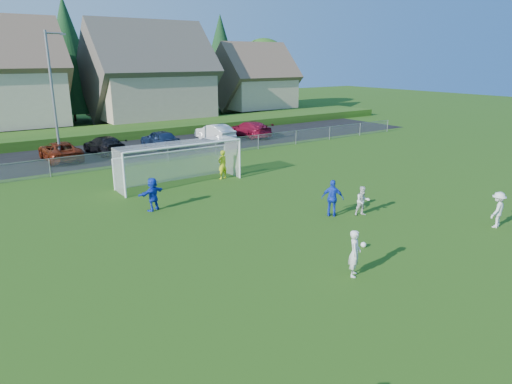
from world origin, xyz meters
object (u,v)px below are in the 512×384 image
Objects in this scene: car_d at (104,145)px; player_blue_a at (333,198)px; car_c at (60,151)px; player_blue_b at (153,194)px; car_f at (215,132)px; soccer_goal at (178,157)px; player_white_a at (355,253)px; player_white_b at (363,201)px; soccer_ball at (363,245)px; car_g at (249,129)px; goalkeeper at (223,165)px; player_white_c at (498,210)px; car_e at (160,139)px.

player_blue_a is at bearing 94.60° from car_d.
player_blue_b is at bearing 93.38° from car_c.
soccer_goal is (-9.13, -11.57, 0.89)m from car_f.
player_white_b is at bearing -2.25° from player_white_a.
player_blue_a is at bearing -70.54° from soccer_goal.
player_white_b is at bearing -163.83° from player_blue_a.
player_white_a reaches higher than soccer_ball.
player_white_b is 0.32× the size of car_f.
player_blue_b is at bearing 39.96° from car_g.
soccer_goal is (-1.77, 12.97, 1.52)m from soccer_ball.
car_c is (-8.92, 21.02, -0.02)m from player_white_b.
goalkeeper is (3.05, 13.87, 0.07)m from player_white_a.
player_white_c is 0.35× the size of car_d.
car_c is 3.45m from car_d.
player_blue_a reaches higher than player_white_b.
player_white_b is 11.29m from soccer_goal.
car_c is at bearing 136.20° from player_white_b.
soccer_goal reaches higher than car_g.
car_c is at bearing 3.20° from car_d.
car_f is (10.06, 0.21, 0.06)m from car_d.
car_c is 7.87m from car_e.
goalkeeper is 0.36× the size of car_c.
goalkeeper is 0.24× the size of soccer_goal.
player_white_a is 0.33× the size of car_c.
goalkeeper is at bearing -171.18° from player_blue_b.
car_d is 1.05× the size of car_f.
car_f reaches higher than car_d.
player_blue_b is 14.65m from car_c.
player_white_a is 27.68m from car_f.
car_c is at bearing -105.99° from player_blue_b.
car_g is at bearing 178.16° from car_e.
soccer_ball is at bearing 67.91° from car_f.
player_white_c is (8.64, -0.31, -0.02)m from player_white_a.
player_white_b is at bearing 90.37° from goalkeeper.
goalkeeper reaches higher than player_blue_b.
soccer_goal is (-2.70, 0.56, 0.73)m from goalkeeper.
goalkeeper reaches higher than player_white_c.
player_blue_b reaches higher than player_white_b.
car_d is at bearing -31.16° from player_blue_a.
goalkeeper is at bearing 124.30° from player_white_b.
car_c is at bearing -68.91° from goalkeeper.
car_f is (13.45, 0.82, 0.05)m from car_c.
soccer_ball is 3.87m from player_blue_a.
player_white_c is at bearing -44.38° from player_white_a.
player_blue_a is (-4.93, 5.23, 0.07)m from player_white_c.
soccer_goal reaches higher than car_d.
soccer_ball is 0.13× the size of player_white_a.
player_blue_a is 0.35× the size of car_g.
player_blue_b is 0.33× the size of car_c.
car_g is at bearing -178.84° from car_c.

